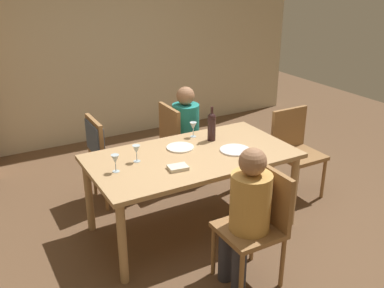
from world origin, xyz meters
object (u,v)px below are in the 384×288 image
at_px(chair_near, 259,219).
at_px(person_woman_host, 188,128).
at_px(chair_far_left, 103,149).
at_px(dinner_plate_guest_left, 180,147).
at_px(wine_glass_near_right, 136,150).
at_px(wine_glass_centre, 115,160).
at_px(dining_table, 192,163).
at_px(person_man_bearded, 247,209).
at_px(chair_right_end, 294,146).
at_px(chair_far_right, 179,139).
at_px(dinner_plate_host, 235,150).
at_px(wine_glass_near_left, 193,126).
at_px(wine_bottle_tall_green, 212,126).

bearing_deg(chair_near, person_woman_host, -11.33).
distance_m(chair_far_left, dinner_plate_guest_left, 0.88).
bearing_deg(wine_glass_near_right, wine_glass_centre, -156.18).
bearing_deg(chair_near, dining_table, 5.69).
xyz_separation_m(person_woman_host, person_man_bearded, (-0.46, -1.75, 0.01)).
xyz_separation_m(dining_table, chair_right_end, (1.30, 0.09, -0.14)).
bearing_deg(wine_glass_centre, dining_table, -0.09).
bearing_deg(wine_glass_near_right, chair_far_right, 43.66).
relative_size(chair_far_left, dinner_plate_host, 3.33).
relative_size(wine_glass_near_left, wine_glass_near_right, 1.00).
height_order(chair_far_right, wine_bottle_tall_green, wine_bottle_tall_green).
distance_m(chair_far_left, wine_glass_centre, 0.93).
height_order(chair_far_right, dinner_plate_host, chair_far_right).
distance_m(chair_right_end, wine_glass_near_left, 1.16).
distance_m(dining_table, chair_far_right, 0.94).
bearing_deg(person_man_bearded, chair_near, -90.00).
bearing_deg(person_man_bearded, chair_far_right, -11.34).
height_order(wine_glass_near_left, dinner_plate_guest_left, wine_glass_near_left).
xyz_separation_m(person_woman_host, wine_glass_near_right, (-0.92, -0.77, 0.21)).
xyz_separation_m(chair_right_end, wine_glass_near_left, (-1.07, 0.28, 0.32)).
height_order(person_woman_host, person_man_bearded, person_man_bearded).
relative_size(dining_table, person_man_bearded, 1.62).
xyz_separation_m(wine_bottle_tall_green, dinner_plate_guest_left, (-0.36, -0.03, -0.14)).
bearing_deg(wine_glass_centre, chair_far_left, 78.59).
bearing_deg(wine_glass_centre, chair_right_end, 2.45).
relative_size(wine_glass_centre, dinner_plate_guest_left, 0.59).
relative_size(person_man_bearded, wine_bottle_tall_green, 3.38).
bearing_deg(chair_right_end, chair_far_right, -39.04).
xyz_separation_m(chair_near, chair_right_end, (1.21, 0.96, 0.00)).
relative_size(chair_near, person_man_bearded, 0.81).
bearing_deg(wine_glass_near_left, dining_table, -120.95).
relative_size(chair_far_left, chair_right_end, 1.00).
xyz_separation_m(chair_far_right, dinner_plate_host, (0.06, -0.99, 0.22)).
height_order(chair_near, wine_glass_near_right, chair_near).
xyz_separation_m(dining_table, wine_glass_centre, (-0.71, 0.00, 0.19)).
height_order(chair_far_left, person_man_bearded, person_man_bearded).
bearing_deg(wine_bottle_tall_green, chair_near, -102.71).
xyz_separation_m(person_man_bearded, wine_glass_centre, (-0.69, 0.88, 0.20)).
distance_m(wine_glass_near_right, dinner_plate_guest_left, 0.48).
bearing_deg(person_woman_host, chair_far_left, -90.00).
relative_size(chair_far_right, chair_right_end, 1.00).
relative_size(wine_glass_near_left, dinner_plate_guest_left, 0.59).
height_order(dining_table, wine_glass_near_right, wine_glass_near_right).
relative_size(chair_right_end, wine_bottle_tall_green, 2.75).
bearing_deg(chair_near, wine_glass_near_right, 30.42).
distance_m(wine_glass_centre, dinner_plate_host, 1.10).
bearing_deg(wine_glass_centre, dinner_plate_guest_left, 14.50).
distance_m(wine_glass_near_left, dinner_plate_guest_left, 0.33).
distance_m(wine_glass_near_left, wine_glass_centre, 1.01).
distance_m(chair_far_left, wine_bottle_tall_green, 1.13).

